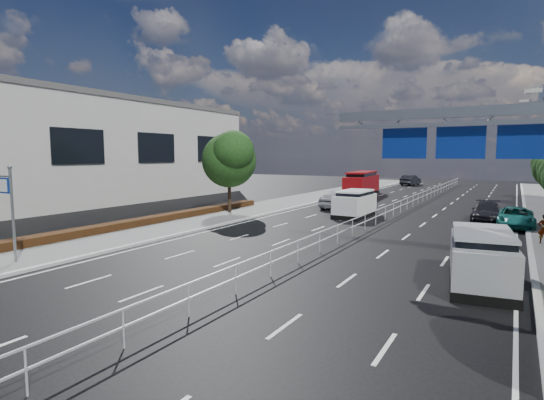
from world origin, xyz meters
The scene contains 17 objects.
ground centered at (0.00, 0.00, 0.00)m, with size 160.00×160.00×0.00m, color black.
sidewalk_near centered at (-11.50, 0.00, 0.07)m, with size 5.00×140.00×0.14m, color slate.
kerb_near centered at (-9.00, 0.00, 0.07)m, with size 0.25×140.00×0.15m, color silver.
median_fence centered at (0.00, 22.50, 0.53)m, with size 0.05×85.00×1.02m.
hedge_near centered at (-13.30, 5.00, 0.36)m, with size 1.00×36.00×0.44m, color black.
toilet_sign centered at (-10.95, 0.00, 2.94)m, with size 1.62×0.18×4.34m.
overhead_gantry centered at (6.74, 10.05, 5.61)m, with size 10.24×0.38×7.45m.
near_building centered at (-30.00, 18.00, 5.00)m, with size 12.00×38.00×10.00m, color beige.
near_tree_back centered at (-11.94, 17.97, 4.61)m, with size 4.84×4.51×6.69m.
white_minivan centered at (-2.55, 21.43, 1.01)m, with size 2.12×4.78×2.06m.
red_bus centered at (-7.50, 38.40, 1.48)m, with size 3.09×9.69×2.85m.
near_car_silver centered at (-5.72, 25.69, 0.83)m, with size 1.95×4.85×1.65m, color #9D9FA4.
near_car_dark centered at (-6.26, 58.98, 0.82)m, with size 1.73×4.96×1.64m, color black.
silver_minivan centered at (7.24, 6.90, 1.00)m, with size 2.69×5.12×2.04m.
parked_car_teal centered at (8.30, 22.00, 0.66)m, with size 2.19×4.76×1.32m, color #15615D.
parked_car_dark centered at (6.50, 23.71, 0.70)m, with size 1.95×4.80×1.39m, color black.
pedestrian_a centered at (9.60, 16.04, 0.92)m, with size 0.57×0.37×1.56m, color gray.
Camera 1 is at (8.18, -10.07, 4.76)m, focal length 28.00 mm.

